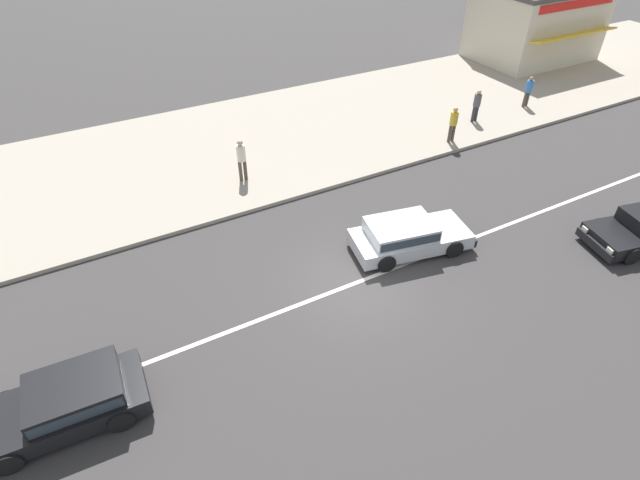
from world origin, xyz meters
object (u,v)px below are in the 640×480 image
object	(u,v)px
pedestrian_near_clock	(477,103)
pedestrian_far_end	(453,122)
hatchback_silver_0	(407,235)
pedestrian_mid_kerb	(241,157)
hatchback_black_1	(66,402)
pedestrian_by_shop	(529,89)
shopfront_mid_block	(536,22)

from	to	relation	value
pedestrian_near_clock	pedestrian_far_end	distance (m)	2.63
hatchback_silver_0	pedestrian_far_end	bearing A→B (deg)	39.59
pedestrian_near_clock	pedestrian_mid_kerb	world-z (taller)	pedestrian_mid_kerb
hatchback_black_1	pedestrian_by_shop	xyz separation A→B (m)	(22.72, 7.76, 0.45)
pedestrian_by_shop	pedestrian_mid_kerb	bearing A→B (deg)	179.59
pedestrian_mid_kerb	pedestrian_by_shop	size ratio (longest dim) A/B	1.12
hatchback_black_1	pedestrian_far_end	distance (m)	18.05
pedestrian_near_clock	pedestrian_far_end	world-z (taller)	pedestrian_far_end
pedestrian_near_clock	pedestrian_by_shop	size ratio (longest dim) A/B	1.01
pedestrian_far_end	pedestrian_near_clock	bearing A→B (deg)	25.05
shopfront_mid_block	pedestrian_far_end	bearing A→B (deg)	-150.59
pedestrian_far_end	shopfront_mid_block	bearing A→B (deg)	29.41
hatchback_silver_0	pedestrian_far_end	xyz separation A→B (m)	(6.24, 5.16, 0.50)
hatchback_silver_0	pedestrian_by_shop	world-z (taller)	pedestrian_by_shop
pedestrian_mid_kerb	pedestrian_near_clock	bearing A→B (deg)	-1.10
pedestrian_near_clock	pedestrian_by_shop	xyz separation A→B (m)	(3.52, 0.12, -0.01)
pedestrian_mid_kerb	shopfront_mid_block	bearing A→B (deg)	14.15
hatchback_black_1	pedestrian_by_shop	world-z (taller)	pedestrian_by_shop
pedestrian_mid_kerb	pedestrian_by_shop	bearing A→B (deg)	-0.41
hatchback_silver_0	shopfront_mid_block	world-z (taller)	shopfront_mid_block
pedestrian_near_clock	hatchback_silver_0	bearing A→B (deg)	-143.96
hatchback_silver_0	shopfront_mid_block	size ratio (longest dim) A/B	0.59
pedestrian_near_clock	pedestrian_mid_kerb	size ratio (longest dim) A/B	0.90
hatchback_black_1	pedestrian_by_shop	bearing A→B (deg)	18.87
pedestrian_mid_kerb	pedestrian_by_shop	distance (m)	15.31
hatchback_black_1	pedestrian_near_clock	world-z (taller)	pedestrian_near_clock
pedestrian_far_end	shopfront_mid_block	size ratio (longest dim) A/B	0.23
pedestrian_by_shop	pedestrian_near_clock	bearing A→B (deg)	-178.12
hatchback_silver_0	pedestrian_by_shop	xyz separation A→B (m)	(12.15, 6.39, 0.45)
pedestrian_by_shop	pedestrian_far_end	bearing A→B (deg)	-168.24
hatchback_black_1	pedestrian_mid_kerb	world-z (taller)	pedestrian_mid_kerb
hatchback_silver_0	hatchback_black_1	size ratio (longest dim) A/B	1.08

